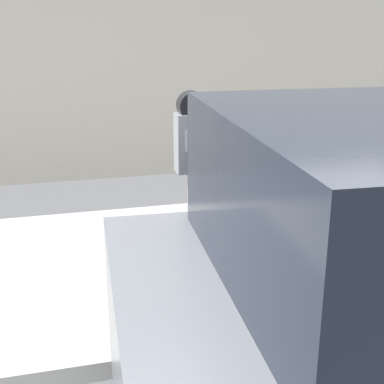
# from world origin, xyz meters

# --- Properties ---
(sidewalk) EXTENTS (24.00, 2.80, 0.14)m
(sidewalk) POSITION_xyz_m (0.00, 2.20, 0.07)
(sidewalk) COLOR #ADAAA3
(sidewalk) RESTS_ON ground_plane
(building_facade) EXTENTS (24.00, 0.30, 4.53)m
(building_facade) POSITION_xyz_m (0.00, 5.47, 2.27)
(building_facade) COLOR beige
(building_facade) RESTS_ON ground_plane
(parking_meter) EXTENTS (0.20, 0.14, 1.64)m
(parking_meter) POSITION_xyz_m (-0.21, 0.97, 1.33)
(parking_meter) COLOR gray
(parking_meter) RESTS_ON sidewalk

